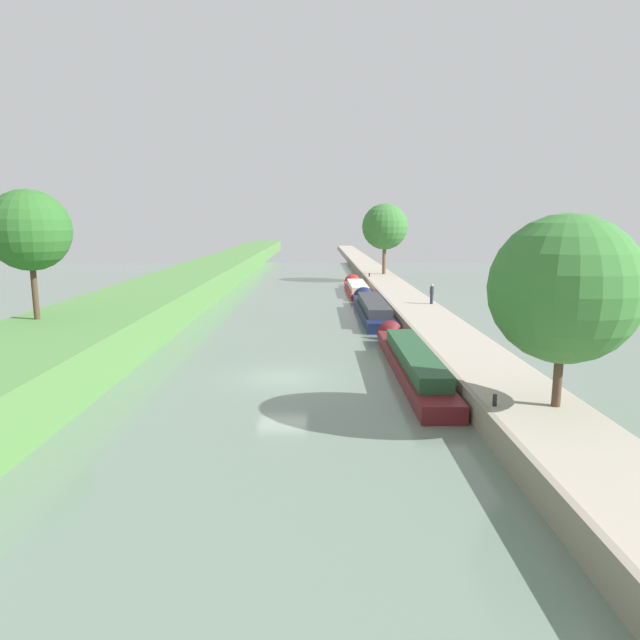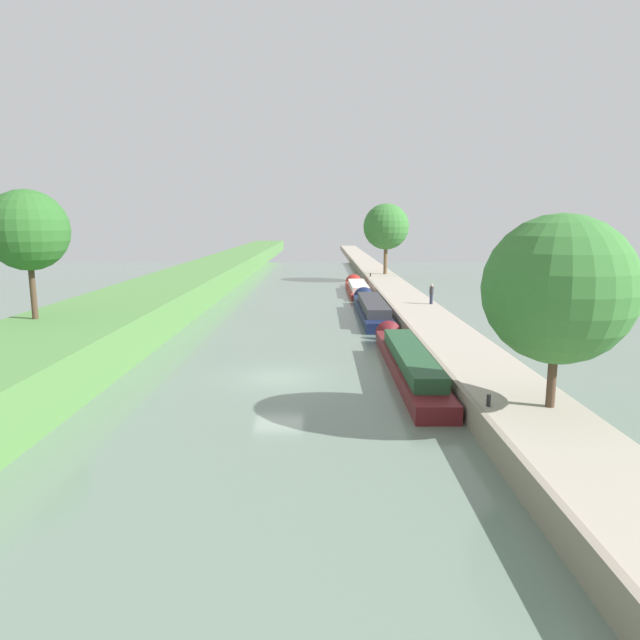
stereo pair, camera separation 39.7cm
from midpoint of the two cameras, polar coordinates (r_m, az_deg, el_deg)
name	(u,v)px [view 2 (the right image)]	position (r m, az deg, el deg)	size (l,w,h in m)	color
ground_plane	(280,378)	(28.70, -3.74, -5.90)	(160.00, 160.00, 0.00)	slate
left_grassy_bank	(46,354)	(31.51, -25.91, -3.13)	(7.54, 260.00, 2.49)	#518442
right_towpath	(477,367)	(29.62, 16.11, -4.68)	(3.89, 260.00, 1.09)	#A89E8E
stone_quay	(436,367)	(29.12, 12.18, -4.71)	(0.25, 260.00, 1.14)	gray
narrowboat_maroon	(408,360)	(30.11, 9.42, -4.03)	(1.85, 16.43, 1.97)	maroon
narrowboat_navy	(373,308)	(47.59, 5.64, 1.25)	(2.20, 16.58, 2.16)	#141E42
narrowboat_red	(359,287)	(63.54, 4.16, 3.35)	(2.20, 14.51, 2.09)	maroon
tree_rightbank_near	(560,289)	(21.80, 23.86, 2.89)	(5.40, 5.40, 7.10)	#4C3828
tree_rightbank_midnear	(388,227)	(73.07, 7.09, 9.45)	(5.88, 5.88, 9.05)	brown
tree_leftbank_downstream	(29,230)	(34.58, -27.32, 8.15)	(4.42, 4.42, 7.13)	#4C3828
person_walking	(433,294)	(47.19, 11.72, 2.66)	(0.34, 0.34, 1.66)	#282D42
mooring_bollard_near	(490,401)	(21.88, 17.53, -7.88)	(0.16, 0.16, 0.45)	black
mooring_bollard_far	(372,275)	(69.72, 5.50, 4.63)	(0.16, 0.16, 0.45)	black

